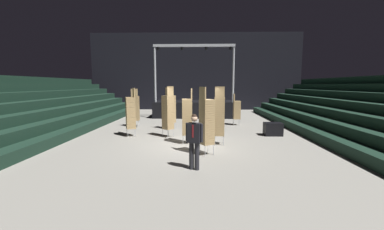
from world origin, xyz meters
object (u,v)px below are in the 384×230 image
chair_stack_mid_left (219,116)px  chair_stack_rear_centre (207,121)px  chair_stack_rear_right (131,112)px  man_with_tie (194,138)px  chair_stack_mid_centre (171,109)px  equipment_road_case (273,129)px  chair_stack_mid_right (187,116)px  stage_riser (194,108)px  chair_stack_rear_left (168,112)px  chair_stack_front_left (135,108)px  chair_stack_front_right (237,110)px

chair_stack_mid_left → chair_stack_rear_centre: same height
chair_stack_rear_right → chair_stack_mid_left: bearing=-134.0°
man_with_tie → chair_stack_rear_centre: 1.71m
chair_stack_mid_centre → equipment_road_case: 5.84m
man_with_tie → chair_stack_mid_left: bearing=-87.4°
chair_stack_mid_centre → equipment_road_case: size_ratio=2.75×
equipment_road_case → chair_stack_mid_right: bearing=-157.6°
chair_stack_mid_centre → chair_stack_rear_centre: bearing=-32.0°
chair_stack_rear_centre → equipment_road_case: size_ratio=2.84×
stage_riser → man_with_tie: (0.23, -12.56, 0.28)m
stage_riser → chair_stack_mid_right: (-0.14, -9.24, 0.52)m
chair_stack_mid_centre → equipment_road_case: chair_stack_mid_centre is taller
stage_riser → chair_stack_rear_right: 8.42m
chair_stack_rear_right → equipment_road_case: bearing=-111.7°
man_with_tie → chair_stack_rear_centre: size_ratio=0.68×
stage_riser → equipment_road_case: 8.57m
chair_stack_mid_centre → stage_riser: bearing=114.5°
chair_stack_mid_left → chair_stack_rear_left: same height
chair_stack_front_left → equipment_road_case: chair_stack_front_left is taller
chair_stack_mid_right → chair_stack_mid_left: bearing=-97.1°
equipment_road_case → chair_stack_rear_centre: bearing=-135.7°
chair_stack_front_right → chair_stack_mid_centre: bearing=-69.7°
stage_riser → chair_stack_rear_centre: size_ratio=2.55×
chair_stack_front_left → chair_stack_rear_centre: chair_stack_rear_centre is taller
chair_stack_front_right → chair_stack_rear_left: (-4.03, -3.66, 0.25)m
stage_riser → chair_stack_rear_left: size_ratio=2.55×
chair_stack_rear_left → equipment_road_case: chair_stack_rear_left is taller
man_with_tie → chair_stack_front_left: bearing=-42.2°
man_with_tie → chair_stack_rear_centre: (0.44, 1.63, 0.28)m
chair_stack_rear_right → chair_stack_rear_centre: bearing=-154.2°
stage_riser → chair_stack_mid_left: (1.28, -9.35, 0.56)m
chair_stack_front_right → equipment_road_case: size_ratio=2.28×
man_with_tie → chair_stack_front_right: size_ratio=0.86×
chair_stack_rear_left → chair_stack_rear_right: bearing=128.3°
chair_stack_front_right → chair_stack_mid_centre: chair_stack_mid_centre is taller
chair_stack_rear_left → chair_stack_mid_right: bearing=-100.3°
chair_stack_front_right → chair_stack_rear_right: 6.94m
chair_stack_front_right → chair_stack_mid_centre: size_ratio=0.83×
chair_stack_mid_left → equipment_road_case: size_ratio=2.84×
chair_stack_front_right → chair_stack_mid_right: chair_stack_mid_right is taller
chair_stack_mid_centre → chair_stack_front_right: bearing=57.9°
chair_stack_mid_left → chair_stack_rear_centre: size_ratio=1.00×
chair_stack_mid_right → equipment_road_case: 4.83m
chair_stack_rear_left → chair_stack_rear_centre: size_ratio=1.00×
stage_riser → chair_stack_mid_centre: size_ratio=2.64×
man_with_tie → chair_stack_front_left: size_ratio=0.73×
chair_stack_rear_left → chair_stack_front_right: bearing=-6.3°
chair_stack_front_right → chair_stack_rear_centre: (-2.18, -6.67, 0.25)m
chair_stack_front_left → chair_stack_mid_left: 6.51m
chair_stack_front_left → chair_stack_mid_left: size_ratio=0.93×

